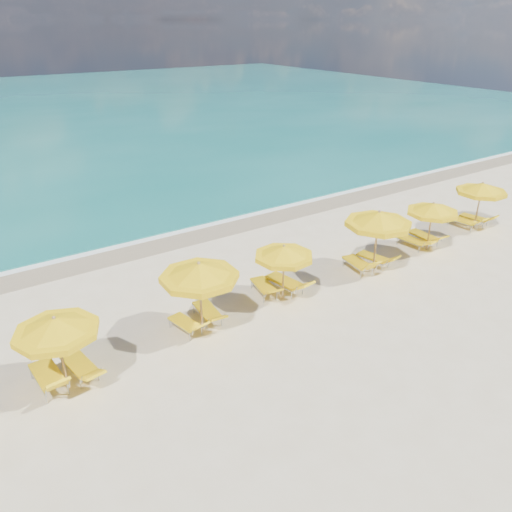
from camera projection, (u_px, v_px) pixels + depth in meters
ground_plane at (279, 301)px, 17.87m from camera, size 120.00×120.00×0.00m
ocean at (15, 113)px, 53.79m from camera, size 120.00×80.00×0.30m
wet_sand_band at (186, 234)px, 23.41m from camera, size 120.00×2.60×0.01m
foam_line at (178, 229)px, 24.01m from camera, size 120.00×1.20×0.03m
whitecap_near at (9, 202)px, 27.56m from camera, size 14.00×0.36×0.05m
whitecap_far at (181, 146)px, 39.88m from camera, size 18.00×0.30×0.05m
umbrella_1 at (56, 327)px, 12.89m from camera, size 2.26×2.26×2.27m
umbrella_2 at (199, 272)px, 15.22m from camera, size 3.20×3.20×2.52m
umbrella_3 at (284, 253)px, 17.26m from camera, size 2.59×2.59×2.13m
umbrella_4 at (379, 220)px, 19.02m from camera, size 2.95×2.95×2.61m
umbrella_5 at (433, 209)px, 21.08m from camera, size 2.65×2.65×2.20m
umbrella_6 at (482, 189)px, 23.27m from camera, size 2.97×2.97×2.33m
lounger_1_left at (49, 380)px, 13.57m from camera, size 0.78×1.93×0.92m
lounger_1_right at (81, 369)px, 14.05m from camera, size 0.86×1.91×0.68m
lounger_2_left at (186, 327)px, 16.03m from camera, size 0.81×1.65×0.73m
lounger_2_right at (208, 315)px, 16.66m from camera, size 0.77×1.84×0.70m
lounger_3_left at (264, 289)px, 18.21m from camera, size 0.89×1.83×0.73m
lounger_3_right at (285, 286)px, 18.41m from camera, size 0.95×2.06×0.81m
lounger_4_left at (358, 266)px, 19.87m from camera, size 0.86×1.83×0.87m
lounger_4_right at (374, 261)px, 20.38m from camera, size 0.90×1.81×0.72m
lounger_5_left at (412, 243)px, 22.00m from camera, size 0.74×1.81×0.65m
lounger_5_right at (423, 239)px, 22.35m from camera, size 0.73×1.93×0.78m
lounger_6_left at (464, 224)px, 24.06m from camera, size 0.71×1.83×0.81m
lounger_6_right at (475, 221)px, 24.45m from camera, size 0.86×1.77×0.73m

